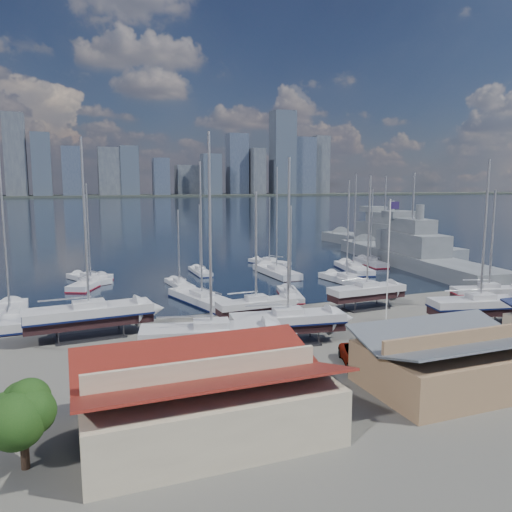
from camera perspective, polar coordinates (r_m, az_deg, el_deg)
name	(u,v)px	position (r m, az deg, el deg)	size (l,w,h in m)	color
ground	(337,328)	(51.55, 9.19, -8.08)	(1400.00, 1400.00, 0.00)	#605E59
water	(104,206)	(353.85, -17.02, 5.48)	(1400.00, 600.00, 0.40)	#182537
far_shore	(87,196)	(613.32, -18.80, 6.51)	(1400.00, 80.00, 2.20)	#2D332D
skyline	(78,162)	(607.17, -19.69, 10.04)	(639.14, 43.80, 107.69)	#475166
shed_red	(206,394)	(30.10, -5.75, -15.39)	(14.70, 9.45, 4.51)	#BFB293
shed_grey	(452,358)	(38.61, 21.49, -10.81)	(12.60, 8.40, 4.17)	#8C6B4C
sailboat_cradle_0	(89,315)	(49.63, -18.50, -6.40)	(11.84, 4.14, 18.57)	#2D2D33
sailboat_cradle_1	(211,336)	(40.88, -5.12, -9.13)	(11.89, 5.68, 18.34)	#2D2D33
sailboat_cradle_2	(256,305)	(51.79, 0.00, -5.65)	(8.32, 2.66, 13.62)	#2D2D33
sailboat_cradle_3	(288,321)	(45.43, 3.66, -7.46)	(10.63, 4.23, 16.66)	#2D2D33
sailboat_cradle_4	(367,292)	(59.30, 12.54, -3.98)	(9.50, 3.18, 15.34)	#2D2D33
sailboat_cradle_5	(480,305)	(55.93, 24.23, -5.18)	(10.79, 5.10, 16.76)	#2D2D33
sailboat_cradle_6	(489,292)	(63.92, 25.05, -3.77)	(8.71, 4.79, 13.74)	#2D2D33
sailboat_moored_0	(10,318)	(59.12, -26.27, -6.40)	(3.90, 12.19, 18.03)	black
sailboat_moored_1	(91,284)	(74.65, -18.36, -3.08)	(7.02, 10.33, 15.13)	black
sailboat_moored_2	(89,279)	(78.31, -18.58, -2.56)	(6.27, 9.13, 13.53)	black
sailboat_moored_3	(202,301)	(61.06, -6.18, -5.15)	(6.23, 12.36, 17.79)	black
sailboat_moored_4	(179,285)	(71.29, -8.74, -3.25)	(2.90, 7.72, 11.39)	black
sailboat_moored_5	(200,272)	(81.02, -6.39, -1.84)	(2.21, 7.84, 11.71)	black
sailboat_moored_6	(290,295)	(64.04, 3.91, -4.49)	(4.36, 8.52, 12.26)	black
sailboat_moored_7	(276,273)	(79.36, 2.35, -2.00)	(3.65, 11.90, 17.83)	black
sailboat_moored_8	(269,263)	(90.01, 1.53, -0.79)	(5.92, 8.58, 12.60)	black
sailboat_moored_9	(347,281)	(74.13, 10.31, -2.85)	(4.06, 10.60, 15.61)	black
sailboat_moored_10	(353,270)	(84.37, 11.08, -1.55)	(5.31, 11.64, 16.81)	black
sailboat_moored_11	(370,263)	(91.74, 12.93, -0.83)	(3.89, 9.74, 14.16)	black
naval_ship_east	(411,257)	(92.01, 17.25, -0.11)	(12.66, 45.09, 18.01)	slate
naval_ship_west	(384,242)	(114.63, 14.37, 1.58)	(8.95, 41.96, 17.75)	slate
car_a	(211,371)	(37.67, -5.11, -12.99)	(1.78, 4.42, 1.51)	gray
car_b	(384,364)	(40.50, 14.47, -11.85)	(1.36, 3.91, 1.29)	gray
car_c	(360,357)	(41.15, 11.81, -11.22)	(2.63, 5.69, 1.58)	gray
car_d	(447,343)	(46.50, 20.97, -9.28)	(2.29, 5.64, 1.64)	gray
tree	(22,411)	(28.66, -25.18, -15.79)	(3.33, 3.33, 4.75)	#332319
flagpole	(389,251)	(53.54, 15.00, 0.53)	(1.13, 0.12, 12.86)	white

